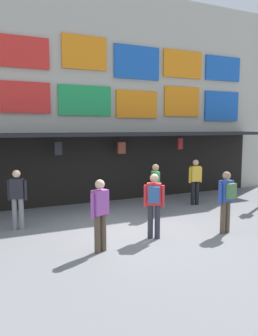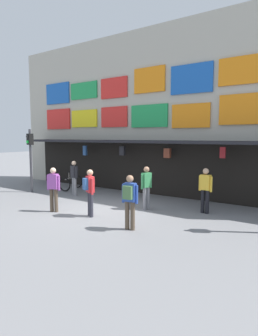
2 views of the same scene
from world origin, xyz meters
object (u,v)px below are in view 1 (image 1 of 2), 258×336
Objects in this scene: pedestrian_in_purple at (155,187)px; pedestrian_in_red at (100,211)px; pedestrian_in_green at (227,197)px; pedestrian_in_white at (154,201)px; pedestrian_in_blue at (195,179)px; pedestrian_in_black at (17,196)px.

pedestrian_in_purple is 1.00× the size of pedestrian_in_red.
pedestrian_in_green is at bearing -71.15° from pedestrian_in_purple.
pedestrian_in_purple is 1.00× the size of pedestrian_in_green.
pedestrian_in_white is at bearing 167.87° from pedestrian_in_green.
pedestrian_in_white is (-1.16, -1.98, 0.04)m from pedestrian_in_purple.
pedestrian_in_purple is 1.00× the size of pedestrian_in_blue.
pedestrian_in_black is 3.83m from pedestrian_in_white.
pedestrian_in_black and pedestrian_in_white have the same top height.
pedestrian_in_purple and pedestrian_in_green have the same top height.
pedestrian_in_blue is at bearing 31.69° from pedestrian_in_red.
pedestrian_in_black is (-4.21, 0.34, 0.00)m from pedestrian_in_purple.
pedestrian_in_blue is 1.00× the size of pedestrian_in_red.
pedestrian_in_black is 5.73m from pedestrian_in_green.
pedestrian_in_purple is 4.22m from pedestrian_in_black.
pedestrian_in_blue is (1.27, 3.12, -0.04)m from pedestrian_in_green.
pedestrian_in_purple is at bearing 39.61° from pedestrian_in_red.
pedestrian_in_green and pedestrian_in_blue have the same top height.
pedestrian_in_black is 1.00× the size of pedestrian_in_white.
pedestrian_in_purple is 3.53m from pedestrian_in_red.
pedestrian_in_white and pedestrian_in_green have the same top height.
pedestrian_in_purple and pedestrian_in_black have the same top height.
pedestrian_in_purple and pedestrian_in_white have the same top height.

